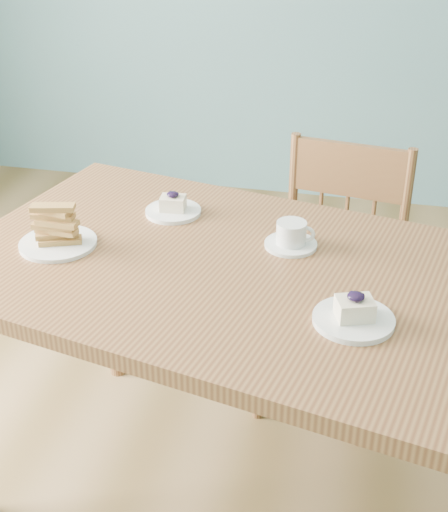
% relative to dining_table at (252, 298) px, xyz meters
% --- Properties ---
extents(room, '(5.01, 5.01, 2.71)m').
position_rel_dining_table_xyz_m(room, '(0.21, -0.16, 0.61)').
color(room, olive).
rests_on(room, ground).
extents(dining_table, '(1.69, 1.18, 0.82)m').
position_rel_dining_table_xyz_m(dining_table, '(0.00, 0.00, 0.00)').
color(dining_table, brown).
rests_on(dining_table, ground).
extents(dining_chair, '(0.48, 0.46, 0.93)m').
position_rel_dining_table_xyz_m(dining_chair, '(0.17, 0.57, -0.27)').
color(dining_chair, brown).
rests_on(dining_chair, ground).
extents(cheesecake_plate_near, '(0.18, 0.18, 0.08)m').
position_rel_dining_table_xyz_m(cheesecake_plate_near, '(0.26, -0.18, 0.10)').
color(cheesecake_plate_near, silver).
rests_on(cheesecake_plate_near, dining_table).
extents(cheesecake_plate_far, '(0.16, 0.16, 0.07)m').
position_rel_dining_table_xyz_m(cheesecake_plate_far, '(-0.29, 0.27, 0.10)').
color(cheesecake_plate_far, silver).
rests_on(cheesecake_plate_far, dining_table).
extents(coffee_cup, '(0.14, 0.14, 0.07)m').
position_rel_dining_table_xyz_m(coffee_cup, '(0.08, 0.15, 0.11)').
color(coffee_cup, silver).
rests_on(coffee_cup, dining_table).
extents(biscotti_plate, '(0.21, 0.21, 0.12)m').
position_rel_dining_table_xyz_m(biscotti_plate, '(-0.53, 0.01, 0.12)').
color(biscotti_plate, silver).
rests_on(biscotti_plate, dining_table).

